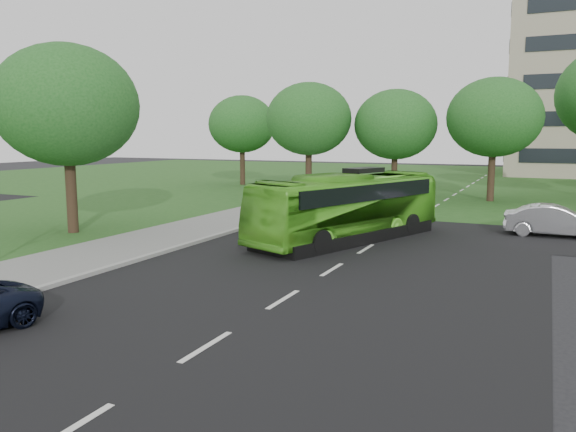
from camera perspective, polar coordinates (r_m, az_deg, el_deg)
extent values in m
plane|color=black|center=(18.02, 2.25, -6.87)|extent=(160.00, 160.00, 0.00)
cube|color=black|center=(36.98, 14.29, 0.66)|extent=(14.00, 120.00, 0.01)
cube|color=black|center=(31.15, 12.23, -0.63)|extent=(80.00, 12.00, 0.01)
cube|color=silver|center=(32.12, 12.63, -0.37)|extent=(0.15, 90.00, 0.01)
cube|color=gray|center=(18.27, -25.64, -7.23)|extent=(0.25, 60.00, 0.15)
cube|color=#23511B|center=(61.61, 18.64, 3.40)|extent=(120.00, 60.00, 0.01)
cube|color=#23511B|center=(34.32, -26.54, -0.51)|extent=(18.00, 60.00, 0.01)
cube|color=black|center=(78.60, 21.94, 13.30)|extent=(0.10, 18.40, 23.00)
cylinder|color=black|center=(44.09, 2.11, 4.24)|extent=(0.50, 0.50, 3.32)
ellipsoid|color=#1C531B|center=(44.01, 2.13, 9.83)|extent=(6.59, 6.59, 5.60)
cylinder|color=black|center=(43.83, 10.73, 3.88)|extent=(0.46, 0.46, 3.03)
ellipsoid|color=#1C531B|center=(43.72, 10.87, 9.12)|extent=(6.23, 6.23, 5.29)
cylinder|color=black|center=(42.80, 19.93, 3.64)|extent=(0.50, 0.50, 3.32)
ellipsoid|color=#1C531B|center=(42.72, 20.21, 9.39)|extent=(6.60, 6.60, 5.61)
cylinder|color=black|center=(54.03, -4.64, 4.89)|extent=(0.49, 0.49, 3.23)
ellipsoid|color=#1C531B|center=(53.96, -4.70, 9.29)|extent=(6.33, 6.33, 5.38)
cylinder|color=black|center=(29.01, -21.12, 1.73)|extent=(0.51, 0.51, 3.40)
ellipsoid|color=#1C531B|center=(28.89, -21.57, 10.43)|extent=(6.75, 6.75, 5.73)
imported|color=#5ABD29|center=(25.29, 6.15, 0.91)|extent=(6.11, 10.99, 3.00)
imported|color=silver|center=(29.02, 25.48, -0.43)|extent=(4.51, 1.66, 1.48)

